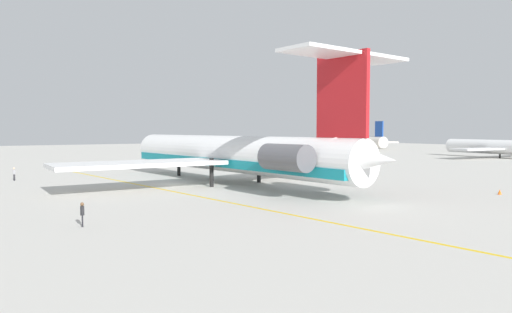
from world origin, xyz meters
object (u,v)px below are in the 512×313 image
object	(u,v)px
main_jetliner	(236,154)
ground_crew_near_nose	(14,172)
ground_crew_starboard	(82,211)
ground_crew_portside	(297,161)
airliner_far_left	(355,141)
ground_crew_near_tail	(310,161)
safety_cone_nose	(500,192)
airliner_mid_left	(497,147)

from	to	relation	value
main_jetliner	ground_crew_near_nose	xyz separation A→B (m)	(-20.00, -22.85, -2.73)
ground_crew_starboard	ground_crew_portside	bearing A→B (deg)	-132.00
airliner_far_left	ground_crew_portside	xyz separation A→B (m)	(49.39, -63.50, -1.72)
ground_crew_near_tail	ground_crew_starboard	xyz separation A→B (m)	(31.47, -46.37, -0.01)
ground_crew_starboard	safety_cone_nose	world-z (taller)	ground_crew_starboard
safety_cone_nose	ground_crew_near_tail	bearing A→B (deg)	171.89
airliner_mid_left	ground_crew_near_tail	world-z (taller)	airliner_mid_left
main_jetliner	ground_crew_portside	distance (m)	29.82
main_jetliner	airliner_mid_left	bearing A→B (deg)	-86.38
main_jetliner	airliner_mid_left	size ratio (longest dim) A/B	1.60
airliner_mid_left	ground_crew_near_tail	distance (m)	56.85
main_jetliner	ground_crew_near_nose	size ratio (longest dim) A/B	27.32
ground_crew_near_nose	main_jetliner	bearing A→B (deg)	91.84
ground_crew_near_tail	ground_crew_portside	xyz separation A→B (m)	(-2.83, -0.79, -0.03)
ground_crew_near_nose	ground_crew_starboard	distance (m)	36.24
ground_crew_near_tail	safety_cone_nose	xyz separation A→B (m)	(38.14, -5.43, -0.85)
airliner_mid_left	ground_crew_near_tail	xyz separation A→B (m)	(-1.73, -56.80, -1.56)
airliner_far_left	ground_crew_near_nose	world-z (taller)	airliner_far_left
ground_crew_near_nose	safety_cone_nose	bearing A→B (deg)	87.27
main_jetliner	safety_cone_nose	size ratio (longest dim) A/B	88.42
main_jetliner	ground_crew_portside	xyz separation A→B (m)	(-18.06, 23.57, -2.77)
main_jetliner	safety_cone_nose	world-z (taller)	main_jetliner
ground_crew_starboard	ground_crew_near_tail	bearing A→B (deg)	-134.80
ground_crew_near_tail	safety_cone_nose	world-z (taller)	ground_crew_near_tail
ground_crew_near_nose	ground_crew_portside	xyz separation A→B (m)	(1.94, 46.43, -0.04)
main_jetliner	ground_crew_portside	bearing A→B (deg)	-58.37
ground_crew_portside	safety_cone_nose	xyz separation A→B (m)	(40.96, -4.64, -0.82)
ground_crew_portside	ground_crew_starboard	distance (m)	57.04
ground_crew_near_tail	ground_crew_starboard	size ratio (longest dim) A/B	1.01
ground_crew_near_nose	ground_crew_portside	world-z (taller)	ground_crew_near_nose
airliner_mid_left	safety_cone_nose	bearing A→B (deg)	125.06
airliner_mid_left	ground_crew_portside	size ratio (longest dim) A/B	17.66
ground_crew_near_tail	ground_crew_starboard	world-z (taller)	ground_crew_near_tail
airliner_far_left	ground_crew_starboard	size ratio (longest dim) A/B	18.24
airliner_mid_left	safety_cone_nose	distance (m)	72.14
ground_crew_near_nose	safety_cone_nose	xyz separation A→B (m)	(42.90, 41.79, -0.85)
ground_crew_near_tail	ground_crew_near_nose	bearing A→B (deg)	-142.40
ground_crew_portside	safety_cone_nose	size ratio (longest dim) A/B	3.13
main_jetliner	ground_crew_near_tail	xyz separation A→B (m)	(-15.23, 24.37, -2.74)
ground_crew_near_nose	safety_cone_nose	size ratio (longest dim) A/B	3.24
ground_crew_near_nose	ground_crew_portside	bearing A→B (deg)	130.63
ground_crew_near_nose	ground_crew_starboard	size ratio (longest dim) A/B	1.02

